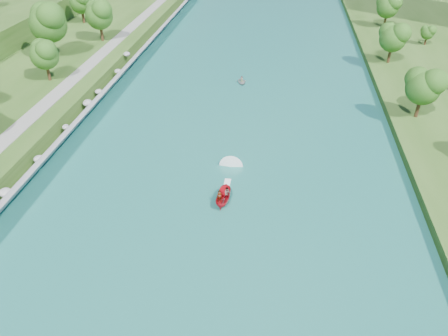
# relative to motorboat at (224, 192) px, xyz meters

# --- Properties ---
(ground) EXTENTS (260.00, 260.00, 0.00)m
(ground) POSITION_rel_motorboat_xyz_m (-1.52, -10.14, -0.86)
(ground) COLOR #2D5119
(ground) RESTS_ON ground
(river_water) EXTENTS (55.00, 240.00, 0.10)m
(river_water) POSITION_rel_motorboat_xyz_m (-1.52, 9.86, -0.81)
(river_water) COLOR #1B6668
(river_water) RESTS_ON ground
(riprap_bank) EXTENTS (4.11, 236.00, 4.27)m
(riprap_bank) POSITION_rel_motorboat_xyz_m (-27.39, 8.86, 0.97)
(riprap_bank) COLOR slate
(riprap_bank) RESTS_ON ground
(riverside_path) EXTENTS (3.00, 200.00, 0.10)m
(riverside_path) POSITION_rel_motorboat_xyz_m (-34.02, 9.86, 2.69)
(riverside_path) COLOR gray
(riverside_path) RESTS_ON berm_west
(motorboat) EXTENTS (3.60, 19.08, 2.11)m
(motorboat) POSITION_rel_motorboat_xyz_m (0.00, 0.00, 0.00)
(motorboat) COLOR #B40E1A
(motorboat) RESTS_ON river_water
(raft) EXTENTS (3.01, 3.68, 1.49)m
(raft) POSITION_rel_motorboat_xyz_m (-1.72, 40.24, -0.40)
(raft) COLOR gray
(raft) RESTS_ON river_water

